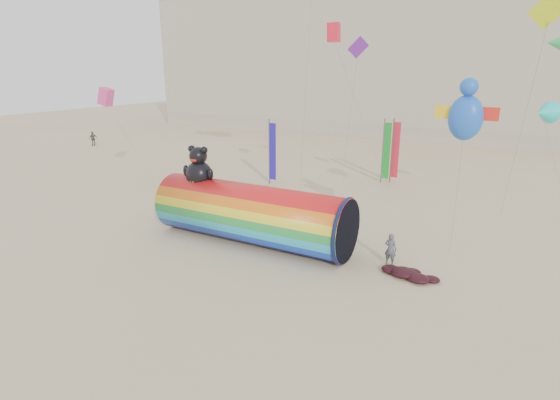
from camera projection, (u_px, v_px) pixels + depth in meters
The scene contains 6 objects.
ground at pixel (257, 251), 22.38m from camera, with size 160.00×160.00×0.00m, color #CCB58C.
hotel_building at pixel (354, 59), 63.41m from camera, with size 60.40×15.40×20.60m.
windsock_assembly at pixel (251, 212), 23.11m from camera, with size 10.85×3.30×5.00m.
kite_handler at pixel (391, 249), 20.57m from camera, with size 0.58×0.38×1.58m, color #53555B.
fabric_bundle at pixel (408, 274), 19.48m from camera, with size 2.62×1.35×0.41m.
festival_banners at pixel (351, 151), 34.85m from camera, with size 8.96×5.53×5.20m.
Camera 1 is at (11.09, -17.48, 8.97)m, focal length 28.00 mm.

